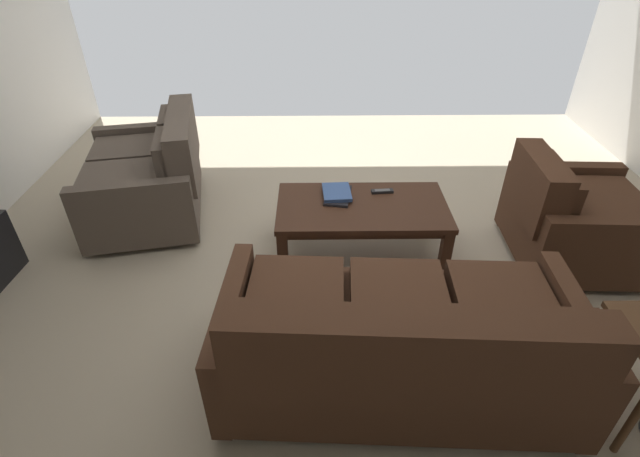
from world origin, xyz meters
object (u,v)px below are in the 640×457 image
(book_stack, at_px, (337,194))
(tv_remote, at_px, (382,191))
(loveseat_near, at_px, (150,176))
(armchair_side, at_px, (572,218))
(sofa_main, at_px, (400,344))
(coffee_table, at_px, (362,212))

(book_stack, bearing_deg, tv_remote, -171.50)
(loveseat_near, distance_m, book_stack, 1.55)
(loveseat_near, bearing_deg, book_stack, 163.29)
(armchair_side, xyz_separation_m, tv_remote, (1.30, -0.26, 0.08))
(tv_remote, bearing_deg, armchair_side, 168.89)
(armchair_side, bearing_deg, book_stack, -7.19)
(sofa_main, distance_m, armchair_side, 1.77)
(loveseat_near, xyz_separation_m, book_stack, (-1.48, 0.45, 0.08))
(sofa_main, height_order, coffee_table, sofa_main)
(sofa_main, xyz_separation_m, coffee_table, (0.08, -1.21, -0.00))
(loveseat_near, distance_m, armchair_side, 3.18)
(armchair_side, bearing_deg, coffee_table, -3.41)
(sofa_main, relative_size, book_stack, 5.84)
(sofa_main, distance_m, coffee_table, 1.21)
(tv_remote, bearing_deg, book_stack, 8.50)
(loveseat_near, relative_size, coffee_table, 1.08)
(book_stack, bearing_deg, loveseat_near, -16.71)
(coffee_table, bearing_deg, sofa_main, 94.01)
(sofa_main, distance_m, loveseat_near, 2.48)
(loveseat_near, relative_size, book_stack, 4.10)
(armchair_side, bearing_deg, loveseat_near, -11.81)
(sofa_main, relative_size, loveseat_near, 1.42)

